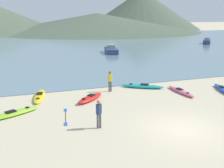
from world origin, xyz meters
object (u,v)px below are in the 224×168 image
object	(u,v)px
moored_boat_2	(111,50)
loose_paddle	(66,117)
person_near_waterline	(110,80)
kayak_on_sand_1	(90,98)
kayak_on_sand_0	(181,91)
kayak_on_sand_2	(223,89)
moored_boat_0	(207,41)
kayak_on_sand_3	(39,96)
kayak_on_sand_4	(13,113)
kayak_on_sand_5	(143,86)
person_near_foreground	(99,112)

from	to	relation	value
moored_boat_2	loose_paddle	world-z (taller)	moored_boat_2
person_near_waterline	kayak_on_sand_1	bearing A→B (deg)	-141.34
kayak_on_sand_0	kayak_on_sand_1	world-z (taller)	kayak_on_sand_1
kayak_on_sand_2	moored_boat_0	size ratio (longest dim) A/B	0.82
kayak_on_sand_3	kayak_on_sand_4	bearing A→B (deg)	-119.35
kayak_on_sand_5	moored_boat_0	bearing A→B (deg)	43.82
person_near_waterline	moored_boat_0	xyz separation A→B (m)	(31.85, 27.83, -0.41)
kayak_on_sand_0	kayak_on_sand_4	bearing A→B (deg)	-176.51
person_near_foreground	kayak_on_sand_5	bearing A→B (deg)	48.62
kayak_on_sand_4	moored_boat_0	xyz separation A→B (m)	(39.17, 30.82, 0.41)
kayak_on_sand_2	kayak_on_sand_5	world-z (taller)	same
moored_boat_2	loose_paddle	bearing A→B (deg)	-114.94
person_near_waterline	moored_boat_0	distance (m)	42.30
kayak_on_sand_1	moored_boat_2	world-z (taller)	moored_boat_2
kayak_on_sand_2	loose_paddle	xyz separation A→B (m)	(-13.02, -1.30, -0.14)
kayak_on_sand_3	kayak_on_sand_5	distance (m)	8.48
person_near_foreground	loose_paddle	xyz separation A→B (m)	(-1.45, 2.26, -0.91)
person_near_waterline	moored_boat_2	world-z (taller)	person_near_waterline
kayak_on_sand_0	person_near_waterline	distance (m)	5.70
person_near_foreground	moored_boat_0	size ratio (longest dim) A/B	0.37
kayak_on_sand_1	moored_boat_0	xyz separation A→B (m)	(33.95, 29.52, 0.38)
kayak_on_sand_1	person_near_waterline	world-z (taller)	person_near_waterline
kayak_on_sand_5	kayak_on_sand_0	bearing A→B (deg)	-46.28
kayak_on_sand_2	kayak_on_sand_4	distance (m)	16.00
kayak_on_sand_4	person_near_foreground	bearing A→B (deg)	-38.67
person_near_foreground	moored_boat_2	xyz separation A→B (m)	(10.35, 27.62, -0.40)
person_near_waterline	loose_paddle	bearing A→B (deg)	-135.42
person_near_waterline	loose_paddle	distance (m)	6.17
kayak_on_sand_4	kayak_on_sand_5	xyz separation A→B (m)	(10.28, 3.09, 0.01)
kayak_on_sand_2	loose_paddle	distance (m)	13.08
kayak_on_sand_3	moored_boat_2	distance (m)	24.59
kayak_on_sand_4	moored_boat_2	bearing A→B (deg)	58.45
kayak_on_sand_1	person_near_foreground	bearing A→B (deg)	-99.21
kayak_on_sand_1	kayak_on_sand_5	distance (m)	5.37
moored_boat_2	kayak_on_sand_1	bearing A→B (deg)	-112.78
kayak_on_sand_4	moored_boat_0	distance (m)	49.84
moored_boat_2	kayak_on_sand_0	bearing A→B (deg)	-95.57
moored_boat_2	kayak_on_sand_2	bearing A→B (deg)	-87.11
kayak_on_sand_2	moored_boat_0	world-z (taller)	moored_boat_0
person_near_foreground	loose_paddle	world-z (taller)	person_near_foreground
kayak_on_sand_3	moored_boat_0	distance (m)	46.47
kayak_on_sand_5	moored_boat_2	distance (m)	21.46
kayak_on_sand_1	loose_paddle	world-z (taller)	kayak_on_sand_1
kayak_on_sand_3	moored_boat_2	world-z (taller)	moored_boat_2
kayak_on_sand_1	kayak_on_sand_3	size ratio (longest dim) A/B	0.72
person_near_waterline	moored_boat_2	bearing A→B (deg)	70.52
moored_boat_2	loose_paddle	size ratio (longest dim) A/B	1.94
kayak_on_sand_1	moored_boat_0	distance (m)	44.99
person_near_waterline	kayak_on_sand_2	bearing A→B (deg)	-18.94
kayak_on_sand_3	kayak_on_sand_5	xyz separation A→B (m)	(8.48, -0.11, 0.03)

